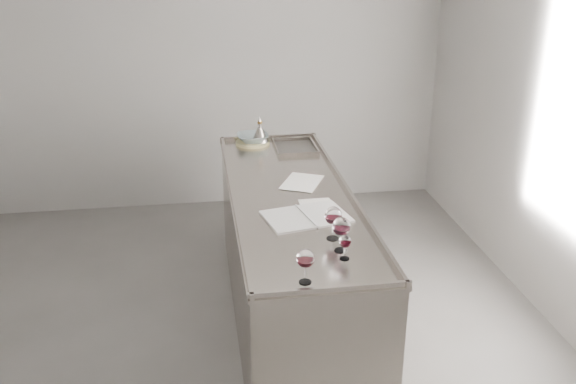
{
  "coord_description": "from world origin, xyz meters",
  "views": [
    {
      "loc": [
        -0.08,
        -3.39,
        2.48
      ],
      "look_at": [
        0.46,
        0.16,
        1.02
      ],
      "focal_mm": 40.0,
      "sensor_mm": 36.0,
      "label": 1
    }
  ],
  "objects": [
    {
      "name": "loose_paper_top",
      "position": [
        0.63,
        0.07,
        0.94
      ],
      "size": [
        0.2,
        0.28,
        0.0
      ],
      "primitive_type": "cube",
      "rotation": [
        0.0,
        0.0,
        0.01
      ],
      "color": "silver",
      "rests_on": "counter"
    },
    {
      "name": "wine_glass_left",
      "position": [
        0.4,
        -0.78,
        1.06
      ],
      "size": [
        0.09,
        0.09,
        0.17
      ],
      "rotation": [
        0.0,
        0.0,
        -0.23
      ],
      "color": "white",
      "rests_on": "counter"
    },
    {
      "name": "notebook",
      "position": [
        0.53,
        -0.05,
        0.95
      ],
      "size": [
        0.53,
        0.42,
        0.02
      ],
      "rotation": [
        0.0,
        0.0,
        0.21
      ],
      "color": "silver",
      "rests_on": "counter"
    },
    {
      "name": "wine_glass_middle",
      "position": [
        0.63,
        -0.34,
        1.07
      ],
      "size": [
        0.09,
        0.09,
        0.19
      ],
      "rotation": [
        0.0,
        0.0,
        0.38
      ],
      "color": "white",
      "rests_on": "counter"
    },
    {
      "name": "wine_funnel",
      "position": [
        0.42,
        1.38,
        1.01
      ],
      "size": [
        0.15,
        0.15,
        0.22
      ],
      "rotation": [
        0.0,
        0.0,
        0.15
      ],
      "color": "gray",
      "rests_on": "counter"
    },
    {
      "name": "counter",
      "position": [
        0.5,
        0.3,
        0.47
      ],
      "size": [
        0.77,
        2.42,
        0.97
      ],
      "color": "gray",
      "rests_on": "ground"
    },
    {
      "name": "wine_glass_right",
      "position": [
        0.64,
        -0.49,
        1.07
      ],
      "size": [
        0.1,
        0.1,
        0.19
      ],
      "rotation": [
        0.0,
        0.0,
        -0.13
      ],
      "color": "white",
      "rests_on": "counter"
    },
    {
      "name": "wine_glass_small",
      "position": [
        0.64,
        -0.58,
        1.03
      ],
      "size": [
        0.06,
        0.06,
        0.13
      ],
      "rotation": [
        0.0,
        0.0,
        -0.39
      ],
      "color": "white",
      "rests_on": "counter"
    },
    {
      "name": "trivet",
      "position": [
        0.36,
        1.38,
        0.95
      ],
      "size": [
        0.34,
        0.34,
        0.02
      ],
      "primitive_type": "cylinder",
      "rotation": [
        0.0,
        0.0,
        0.36
      ],
      "color": "#C8BE82",
      "rests_on": "counter"
    },
    {
      "name": "room_shell",
      "position": [
        0.0,
        0.0,
        1.4
      ],
      "size": [
        4.54,
        5.04,
        2.84
      ],
      "color": "#565451",
      "rests_on": "ground"
    },
    {
      "name": "ceramic_bowl",
      "position": [
        0.36,
        1.38,
        0.99
      ],
      "size": [
        0.25,
        0.25,
        0.06
      ],
      "primitive_type": "imported",
      "rotation": [
        0.0,
        0.0,
        0.03
      ],
      "color": "gray",
      "rests_on": "trivet"
    },
    {
      "name": "loose_paper_under",
      "position": [
        0.6,
        0.5,
        0.94
      ],
      "size": [
        0.34,
        0.39,
        0.0
      ],
      "primitive_type": "cube",
      "rotation": [
        0.0,
        0.0,
        -0.45
      ],
      "color": "white",
      "rests_on": "counter"
    }
  ]
}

